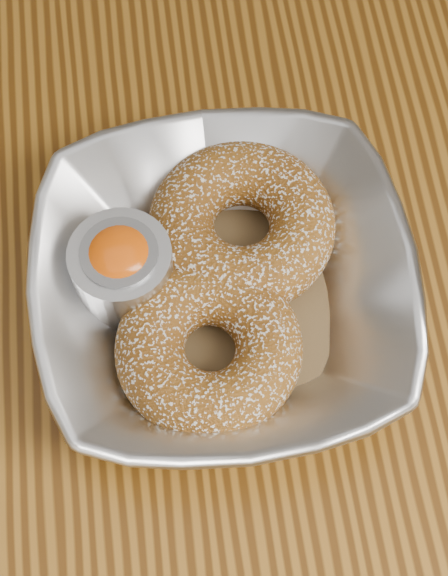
{
  "coord_description": "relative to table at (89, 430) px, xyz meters",
  "views": [
    {
      "loc": [
        0.07,
        -0.18,
        1.26
      ],
      "look_at": [
        0.1,
        0.04,
        0.78
      ],
      "focal_mm": 55.0,
      "sensor_mm": 36.0,
      "label": 1
    }
  ],
  "objects": [
    {
      "name": "donut_back",
      "position": [
        0.12,
        0.08,
        0.13
      ],
      "size": [
        0.14,
        0.14,
        0.04
      ],
      "primitive_type": "torus",
      "rotation": [
        0.0,
        0.0,
        0.25
      ],
      "color": "brown",
      "rests_on": "parchment"
    },
    {
      "name": "ramekin",
      "position": [
        0.04,
        0.06,
        0.14
      ],
      "size": [
        0.06,
        0.06,
        0.06
      ],
      "color": "silver",
      "rests_on": "table"
    },
    {
      "name": "donut_front",
      "position": [
        0.09,
        0.0,
        0.13
      ],
      "size": [
        0.13,
        0.13,
        0.04
      ],
      "primitive_type": "torus",
      "rotation": [
        0.0,
        0.0,
        0.23
      ],
      "color": "brown",
      "rests_on": "parchment"
    },
    {
      "name": "serving_bowl",
      "position": [
        0.1,
        0.04,
        0.13
      ],
      "size": [
        0.23,
        0.23,
        0.06
      ],
      "primitive_type": "imported",
      "color": "silver",
      "rests_on": "table"
    },
    {
      "name": "ground_plane",
      "position": [
        0.0,
        0.0,
        -0.65
      ],
      "size": [
        4.0,
        4.0,
        0.0
      ],
      "primitive_type": "plane",
      "color": "#565659",
      "rests_on": "ground"
    },
    {
      "name": "donut_extra",
      "position": [
        0.09,
        0.0,
        0.13
      ],
      "size": [
        0.11,
        0.11,
        0.04
      ],
      "primitive_type": "torus",
      "rotation": [
        0.0,
        0.0,
        0.05
      ],
      "color": "brown",
      "rests_on": "parchment"
    },
    {
      "name": "parchment",
      "position": [
        0.1,
        0.04,
        0.11
      ],
      "size": [
        0.2,
        0.2,
        0.0
      ],
      "primitive_type": "cube",
      "rotation": [
        0.0,
        0.0,
        1.03
      ],
      "color": "brown",
      "rests_on": "table"
    },
    {
      "name": "table",
      "position": [
        0.0,
        0.0,
        0.0
      ],
      "size": [
        1.2,
        0.8,
        0.75
      ],
      "color": "brown",
      "rests_on": "ground_plane"
    }
  ]
}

